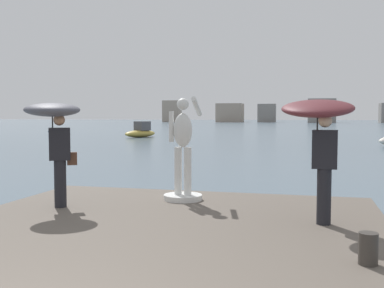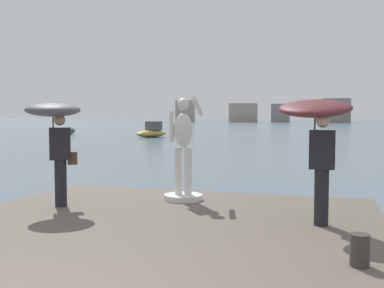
% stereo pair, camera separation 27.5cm
% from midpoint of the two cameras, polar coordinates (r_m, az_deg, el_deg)
% --- Properties ---
extents(ground_plane, '(400.00, 400.00, 0.00)m').
position_cam_midpoint_polar(ground_plane, '(42.53, 11.07, 0.62)').
color(ground_plane, slate).
extents(pier, '(6.97, 10.59, 0.40)m').
position_cam_midpoint_polar(pier, '(5.59, -11.92, -16.44)').
color(pier, '#60564C').
rests_on(pier, ground).
extents(statue_white_figure, '(0.78, 0.95, 2.09)m').
position_cam_midpoint_polar(statue_white_figure, '(9.27, -1.98, -1.78)').
color(statue_white_figure, silver).
rests_on(statue_white_figure, pier).
extents(onlooker_left, '(1.39, 1.39, 1.97)m').
position_cam_midpoint_polar(onlooker_left, '(8.91, -17.50, 2.34)').
color(onlooker_left, black).
rests_on(onlooker_left, pier).
extents(onlooker_right, '(1.18, 1.20, 2.03)m').
position_cam_midpoint_polar(onlooker_right, '(7.42, 14.49, 2.44)').
color(onlooker_right, black).
rests_on(onlooker_right, pier).
extents(mooring_bollard, '(0.22, 0.22, 0.37)m').
position_cam_midpoint_polar(mooring_bollard, '(5.70, 19.68, -12.12)').
color(mooring_bollard, '#38332D').
rests_on(mooring_bollard, pier).
extents(boat_near, '(1.58, 3.72, 0.74)m').
position_cam_midpoint_polar(boat_near, '(54.12, -16.71, 1.54)').
color(boat_near, '#2D384C').
rests_on(boat_near, ground).
extents(boat_far, '(2.86, 4.21, 1.55)m').
position_cam_midpoint_polar(boat_far, '(45.21, -6.54, 1.51)').
color(boat_far, '#B2993D').
rests_on(boat_far, ground).
extents(distant_skyline, '(86.47, 12.63, 10.78)m').
position_cam_midpoint_polar(distant_skyline, '(149.37, 15.36, 4.09)').
color(distant_skyline, gray).
rests_on(distant_skyline, ground).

